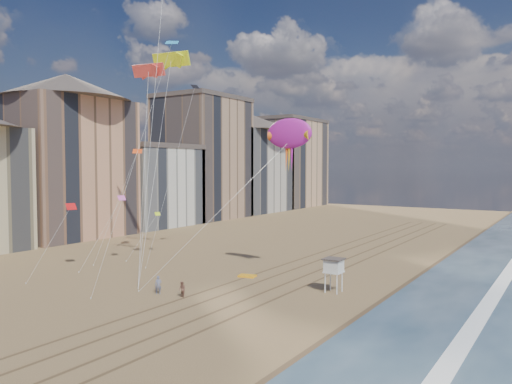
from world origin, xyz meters
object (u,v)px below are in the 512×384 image
(grounded_kite, at_px, (247,276))
(kite_flyer_a, at_px, (158,285))
(lifeguard_stand, at_px, (334,266))
(kite_flyer_b, at_px, (182,289))
(show_kite, at_px, (289,134))

(grounded_kite, bearing_deg, kite_flyer_a, -117.57)
(lifeguard_stand, distance_m, kite_flyer_b, 14.90)
(lifeguard_stand, distance_m, grounded_kite, 11.29)
(grounded_kite, bearing_deg, show_kite, 22.88)
(lifeguard_stand, bearing_deg, kite_flyer_b, -139.56)
(lifeguard_stand, bearing_deg, show_kite, 152.67)
(grounded_kite, relative_size, show_kite, 0.08)
(lifeguard_stand, distance_m, kite_flyer_a, 17.26)
(grounded_kite, distance_m, show_kite, 16.57)
(grounded_kite, xyz_separation_m, kite_flyer_a, (-3.08, -10.92, 0.79))
(show_kite, xyz_separation_m, kite_flyer_a, (-6.91, -13.57, -15.12))
(lifeguard_stand, height_order, kite_flyer_a, lifeguard_stand)
(kite_flyer_a, bearing_deg, lifeguard_stand, -3.87)
(show_kite, height_order, kite_flyer_b, show_kite)
(grounded_kite, height_order, show_kite, show_kite)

